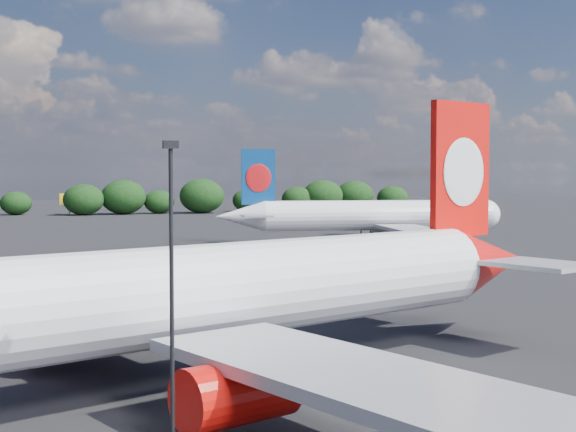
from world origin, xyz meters
name	(u,v)px	position (x,y,z in m)	size (l,w,h in m)	color
ground	(16,269)	(0.00, 60.00, 0.00)	(500.00, 500.00, 0.00)	black
qantas_airliner	(238,292)	(11.16, 5.39, 4.59)	(44.69, 42.98, 15.07)	white
china_southern_airliner	(368,216)	(49.00, 74.78, 4.30)	(43.23, 41.24, 14.11)	white
apron_lamp_post	(172,286)	(5.99, -5.09, 6.50)	(0.55, 0.30, 11.70)	black
billboard_yellow	(69,200)	(12.00, 182.00, 3.87)	(5.00, 0.30, 5.50)	yellow
horizon_treeline	(59,200)	(9.25, 178.93, 4.01)	(203.96, 16.57, 9.31)	black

